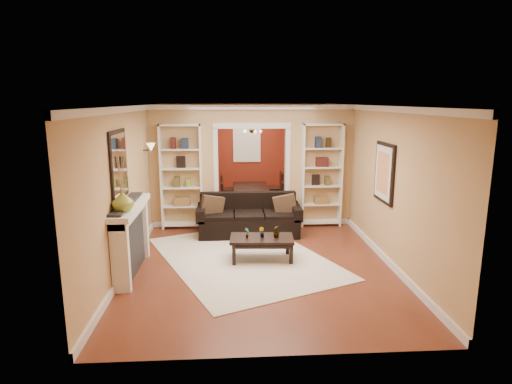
{
  "coord_description": "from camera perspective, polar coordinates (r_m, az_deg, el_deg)",
  "views": [
    {
      "loc": [
        -0.49,
        -8.25,
        2.8
      ],
      "look_at": [
        -0.03,
        -0.8,
        1.19
      ],
      "focal_mm": 30.0,
      "sensor_mm": 36.0,
      "label": 1
    }
  ],
  "objects": [
    {
      "name": "mirror",
      "position": [
        7.04,
        -17.84,
        3.43
      ],
      "size": [
        0.03,
        0.95,
        1.1
      ],
      "primitive_type": "cube",
      "color": "silver",
      "rests_on": "wall_left"
    },
    {
      "name": "chandelier",
      "position": [
        10.99,
        -0.98,
        8.1
      ],
      "size": [
        0.5,
        0.5,
        0.3
      ],
      "primitive_type": "cube",
      "color": "#3E311C",
      "rests_on": "ceiling"
    },
    {
      "name": "dining_chair_nw",
      "position": [
        10.84,
        -3.35,
        -0.67
      ],
      "size": [
        0.46,
        0.46,
        0.79
      ],
      "primitive_type": "cube",
      "rotation": [
        0.0,
        0.0,
        1.76
      ],
      "color": "black",
      "rests_on": "floor"
    },
    {
      "name": "dining_chair_ne",
      "position": [
        10.9,
        2.44,
        -0.6
      ],
      "size": [
        0.47,
        0.47,
        0.79
      ],
      "primitive_type": "cube",
      "rotation": [
        0.0,
        0.0,
        -1.32
      ],
      "color": "black",
      "rests_on": "floor"
    },
    {
      "name": "red_back_panel",
      "position": [
        12.32,
        -1.24,
        5.26
      ],
      "size": [
        4.44,
        0.04,
        2.64
      ],
      "primitive_type": "cube",
      "color": "maroon",
      "rests_on": "floor"
    },
    {
      "name": "wall_back",
      "position": [
        12.35,
        -1.24,
        5.42
      ],
      "size": [
        8.0,
        0.0,
        8.0
      ],
      "primitive_type": "plane",
      "rotation": [
        1.57,
        0.0,
        0.0
      ],
      "color": "tan",
      "rests_on": "ground"
    },
    {
      "name": "wall_front",
      "position": [
        4.52,
        2.89,
        -6.54
      ],
      "size": [
        8.0,
        0.0,
        8.0
      ],
      "primitive_type": "plane",
      "rotation": [
        -1.57,
        0.0,
        0.0
      ],
      "color": "tan",
      "rests_on": "ground"
    },
    {
      "name": "plant_right",
      "position": [
        7.59,
        2.73,
        -5.25
      ],
      "size": [
        0.15,
        0.15,
        0.21
      ],
      "primitive_type": "imported",
      "rotation": [
        0.0,
        0.0,
        4.42
      ],
      "color": "#336626",
      "rests_on": "coffee_table"
    },
    {
      "name": "wall_left",
      "position": [
        8.56,
        -15.36,
        1.99
      ],
      "size": [
        0.0,
        8.0,
        8.0
      ],
      "primitive_type": "plane",
      "rotation": [
        1.57,
        0.0,
        1.57
      ],
      "color": "tan",
      "rests_on": "ground"
    },
    {
      "name": "ceiling",
      "position": [
        8.27,
        -0.14,
        11.48
      ],
      "size": [
        8.0,
        8.0,
        0.0
      ],
      "primitive_type": "plane",
      "rotation": [
        3.14,
        0.0,
        0.0
      ],
      "color": "white",
      "rests_on": "ground"
    },
    {
      "name": "pillow_right",
      "position": [
        9.02,
        3.93,
        -1.67
      ],
      "size": [
        0.48,
        0.18,
        0.46
      ],
      "primitive_type": "cube",
      "rotation": [
        0.0,
        0.0,
        -0.1
      ],
      "color": "brown",
      "rests_on": "sofa"
    },
    {
      "name": "vase",
      "position": [
        6.66,
        -17.35,
        -1.15
      ],
      "size": [
        0.41,
        0.41,
        0.33
      ],
      "primitive_type": "imported",
      "rotation": [
        0.0,
        0.0,
        -0.36
      ],
      "color": "olive",
      "rests_on": "fireplace"
    },
    {
      "name": "fireplace",
      "position": [
        7.28,
        -16.14,
        -6.06
      ],
      "size": [
        0.32,
        1.7,
        1.16
      ],
      "primitive_type": "cube",
      "color": "white",
      "rests_on": "floor"
    },
    {
      "name": "bookshelf_left",
      "position": [
        9.49,
        -9.9,
        1.97
      ],
      "size": [
        0.9,
        0.3,
        2.3
      ],
      "primitive_type": "cube",
      "color": "white",
      "rests_on": "floor"
    },
    {
      "name": "partition_wall",
      "position": [
        9.57,
        -0.56,
        3.46
      ],
      "size": [
        4.5,
        0.15,
        2.7
      ],
      "primitive_type": "cube",
      "color": "tan",
      "rests_on": "floor"
    },
    {
      "name": "framed_art",
      "position": [
        7.84,
        16.68,
        2.49
      ],
      "size": [
        0.04,
        0.85,
        1.05
      ],
      "primitive_type": "cube",
      "color": "black",
      "rests_on": "wall_right"
    },
    {
      "name": "area_rug",
      "position": [
        7.84,
        -1.7,
        -8.71
      ],
      "size": [
        3.8,
        4.33,
        0.01
      ],
      "primitive_type": "cube",
      "rotation": [
        0.0,
        0.0,
        0.41
      ],
      "color": "silver",
      "rests_on": "floor"
    },
    {
      "name": "dining_table",
      "position": [
        11.17,
        -0.53,
        -0.82
      ],
      "size": [
        1.64,
        0.91,
        0.58
      ],
      "primitive_type": "imported",
      "rotation": [
        0.0,
        0.0,
        1.57
      ],
      "color": "black",
      "rests_on": "floor"
    },
    {
      "name": "plant_center",
      "position": [
        7.57,
        0.76,
        -5.41
      ],
      "size": [
        0.13,
        0.13,
        0.18
      ],
      "primitive_type": "imported",
      "rotation": [
        0.0,
        0.0,
        2.42
      ],
      "color": "#336626",
      "rests_on": "coffee_table"
    },
    {
      "name": "dining_chair_se",
      "position": [
        11.46,
        2.14,
        0.45
      ],
      "size": [
        0.62,
        0.62,
        0.95
      ],
      "primitive_type": "cube",
      "rotation": [
        0.0,
        0.0,
        -1.14
      ],
      "color": "black",
      "rests_on": "floor"
    },
    {
      "name": "dining_chair_sw",
      "position": [
        11.42,
        -3.37,
        0.26
      ],
      "size": [
        0.49,
        0.49,
        0.9
      ],
      "primitive_type": "cube",
      "rotation": [
        0.0,
        0.0,
        1.46
      ],
      "color": "black",
      "rests_on": "floor"
    },
    {
      "name": "plant_left",
      "position": [
        7.56,
        -1.21,
        -5.44
      ],
      "size": [
        0.11,
        0.11,
        0.18
      ],
      "primitive_type": "imported",
      "rotation": [
        0.0,
        0.0,
        0.9
      ],
      "color": "#336626",
      "rests_on": "coffee_table"
    },
    {
      "name": "floor",
      "position": [
        8.73,
        -0.13,
        -6.54
      ],
      "size": [
        8.0,
        8.0,
        0.0
      ],
      "primitive_type": "plane",
      "color": "brown",
      "rests_on": "ground"
    },
    {
      "name": "wall_sconce",
      "position": [
        9.01,
        -14.2,
        5.62
      ],
      "size": [
        0.18,
        0.18,
        0.22
      ],
      "primitive_type": "cube",
      "color": "#FFE0A5",
      "rests_on": "wall_left"
    },
    {
      "name": "coffee_table",
      "position": [
        7.67,
        0.76,
        -7.55
      ],
      "size": [
        1.15,
        0.67,
        0.42
      ],
      "primitive_type": "cube",
      "rotation": [
        0.0,
        0.0,
        -0.06
      ],
      "color": "black",
      "rests_on": "floor"
    },
    {
      "name": "dining_window",
      "position": [
        12.26,
        -1.23,
        6.31
      ],
      "size": [
        0.78,
        0.03,
        0.98
      ],
      "primitive_type": "cube",
      "color": "#8CA5CC",
      "rests_on": "wall_back"
    },
    {
      "name": "bookshelf_right",
      "position": [
        9.64,
        8.73,
        2.18
      ],
      "size": [
        0.9,
        0.3,
        2.3
      ],
      "primitive_type": "cube",
      "color": "white",
      "rests_on": "floor"
    },
    {
      "name": "wall_right",
      "position": [
        8.81,
        14.64,
        2.31
      ],
      "size": [
        0.0,
        8.0,
        8.0
      ],
      "primitive_type": "plane",
      "rotation": [
        1.57,
        0.0,
        -1.57
      ],
      "color": "tan",
      "rests_on": "ground"
    },
    {
      "name": "pillow_left",
      "position": [
        8.95,
        -5.89,
        -1.8
      ],
      "size": [
        0.49,
        0.3,
        0.47
      ],
      "primitive_type": "cube",
      "rotation": [
        0.0,
        0.0,
        0.37
      ],
      "color": "brown",
      "rests_on": "sofa"
    },
    {
      "name": "sofa",
      "position": [
        9.03,
        -0.96,
        -3.09
      ],
      "size": [
        2.17,
        0.94,
        0.85
      ],
      "primitive_type": "cube",
      "color": "black",
      "rests_on": "floor"
    }
  ]
}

